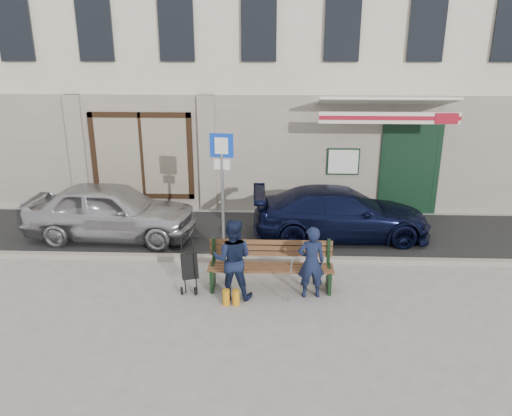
# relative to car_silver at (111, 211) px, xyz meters

# --- Properties ---
(ground) EXTENTS (80.00, 80.00, 0.00)m
(ground) POSITION_rel_car_silver_xyz_m (3.47, -2.75, -0.69)
(ground) COLOR #9E9991
(ground) RESTS_ON ground
(asphalt_lane) EXTENTS (60.00, 3.20, 0.01)m
(asphalt_lane) POSITION_rel_car_silver_xyz_m (3.47, 0.35, -0.68)
(asphalt_lane) COLOR #282828
(asphalt_lane) RESTS_ON ground
(curb) EXTENTS (60.00, 0.18, 0.12)m
(curb) POSITION_rel_car_silver_xyz_m (3.47, -1.25, -0.63)
(curb) COLOR #9E9384
(curb) RESTS_ON ground
(building) EXTENTS (20.00, 8.27, 10.00)m
(building) POSITION_rel_car_silver_xyz_m (3.48, 5.70, 4.29)
(building) COLOR beige
(building) RESTS_ON ground
(car_silver) EXTENTS (4.11, 1.81, 1.38)m
(car_silver) POSITION_rel_car_silver_xyz_m (0.00, 0.00, 0.00)
(car_silver) COLOR #B8B8BD
(car_silver) RESTS_ON ground
(car_navy) EXTENTS (4.32, 1.91, 1.23)m
(car_navy) POSITION_rel_car_silver_xyz_m (5.53, 0.25, -0.07)
(car_navy) COLOR black
(car_navy) RESTS_ON ground
(parking_sign) EXTENTS (0.51, 0.11, 2.74)m
(parking_sign) POSITION_rel_car_silver_xyz_m (2.79, -0.90, 1.16)
(parking_sign) COLOR gray
(parking_sign) RESTS_ON ground
(bench) EXTENTS (2.40, 1.17, 0.98)m
(bench) POSITION_rel_car_silver_xyz_m (3.82, -2.47, -0.23)
(bench) COLOR brown
(bench) RESTS_ON ground
(man) EXTENTS (0.55, 0.40, 1.40)m
(man) POSITION_rel_car_silver_xyz_m (4.61, -2.75, 0.01)
(man) COLOR #131B36
(man) RESTS_ON ground
(woman) EXTENTS (0.79, 0.64, 1.54)m
(woman) POSITION_rel_car_silver_xyz_m (3.16, -2.82, 0.08)
(woman) COLOR #131B36
(woman) RESTS_ON ground
(stroller) EXTENTS (0.38, 0.48, 1.05)m
(stroller) POSITION_rel_car_silver_xyz_m (2.31, -2.58, -0.22)
(stroller) COLOR black
(stroller) RESTS_ON ground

